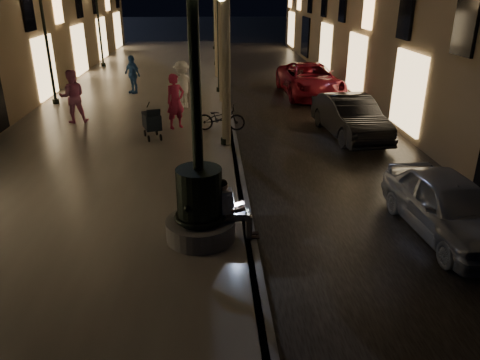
{
  "coord_description": "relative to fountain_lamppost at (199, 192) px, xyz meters",
  "views": [
    {
      "loc": [
        -0.74,
        -6.35,
        4.97
      ],
      "look_at": [
        -0.14,
        3.0,
        1.03
      ],
      "focal_mm": 35.0,
      "sensor_mm": 36.0,
      "label": 1
    }
  ],
  "objects": [
    {
      "name": "bicycle",
      "position": [
        0.6,
        7.55,
        -0.56
      ],
      "size": [
        1.75,
        0.74,
        0.9
      ],
      "primitive_type": "imported",
      "rotation": [
        0.0,
        0.0,
        1.49
      ],
      "color": "black",
      "rests_on": "promenade"
    },
    {
      "name": "seated_man_laptop",
      "position": [
        0.61,
        0.0,
        -0.33
      ],
      "size": [
        0.9,
        0.3,
        1.27
      ],
      "color": "gray",
      "rests_on": "promenade"
    },
    {
      "name": "pedestrian_white",
      "position": [
        -0.88,
        10.93,
        -0.06
      ],
      "size": [
        1.42,
        1.27,
        1.91
      ],
      "primitive_type": "imported",
      "rotation": [
        0.0,
        0.0,
        3.72
      ],
      "color": "white",
      "rests_on": "promenade"
    },
    {
      "name": "pedestrian_pink",
      "position": [
        -4.78,
        8.95,
        -0.05
      ],
      "size": [
        1.1,
        0.95,
        1.93
      ],
      "primitive_type": "imported",
      "rotation": [
        0.0,
        0.0,
        3.41
      ],
      "color": "pink",
      "rests_on": "promenade"
    },
    {
      "name": "lamp_left_c",
      "position": [
        -6.4,
        22.0,
        2.02
      ],
      "size": [
        0.36,
        0.36,
        4.81
      ],
      "color": "black",
      "rests_on": "promenade"
    },
    {
      "name": "car_front",
      "position": [
        5.21,
        0.19,
        -0.55
      ],
      "size": [
        1.81,
        3.96,
        1.32
      ],
      "primitive_type": "imported",
      "rotation": [
        0.0,
        0.0,
        0.07
      ],
      "color": "#A1A4A9",
      "rests_on": "ground"
    },
    {
      "name": "lamp_left_b",
      "position": [
        -6.4,
        12.0,
        2.02
      ],
      "size": [
        0.36,
        0.36,
        4.81
      ],
      "color": "black",
      "rests_on": "promenade"
    },
    {
      "name": "car_third",
      "position": [
        5.0,
        13.68,
        -0.46
      ],
      "size": [
        2.67,
        5.48,
        1.5
      ],
      "primitive_type": "imported",
      "rotation": [
        0.0,
        0.0,
        0.03
      ],
      "color": "maroon",
      "rests_on": "ground"
    },
    {
      "name": "ground",
      "position": [
        1.0,
        13.0,
        -1.21
      ],
      "size": [
        120.0,
        120.0,
        0.0
      ],
      "primitive_type": "plane",
      "color": "black",
      "rests_on": "ground"
    },
    {
      "name": "stroller",
      "position": [
        -1.68,
        6.72,
        -0.41
      ],
      "size": [
        0.72,
        1.18,
        1.2
      ],
      "rotation": [
        0.0,
        0.0,
        0.31
      ],
      "color": "black",
      "rests_on": "promenade"
    },
    {
      "name": "curb_strip",
      "position": [
        1.0,
        13.0,
        -1.11
      ],
      "size": [
        0.25,
        45.0,
        0.2
      ],
      "primitive_type": "cube",
      "color": "#59595B",
      "rests_on": "ground"
    },
    {
      "name": "car_second",
      "position": [
        5.09,
        7.18,
        -0.51
      ],
      "size": [
        1.93,
        4.42,
        1.41
      ],
      "primitive_type": "imported",
      "rotation": [
        0.0,
        0.0,
        0.1
      ],
      "color": "black",
      "rests_on": "ground"
    },
    {
      "name": "pedestrian_red",
      "position": [
        -0.97,
        7.95,
        -0.05
      ],
      "size": [
        0.84,
        0.77,
        1.92
      ],
      "primitive_type": "imported",
      "rotation": [
        0.0,
        0.0,
        0.59
      ],
      "color": "#BD254C",
      "rests_on": "promenade"
    },
    {
      "name": "lamp_curb_a",
      "position": [
        0.7,
        6.0,
        2.02
      ],
      "size": [
        0.36,
        0.36,
        4.81
      ],
      "color": "black",
      "rests_on": "promenade"
    },
    {
      "name": "pedestrian_blue",
      "position": [
        -3.35,
        13.93,
        -0.13
      ],
      "size": [
        1.03,
        1.02,
        1.75
      ],
      "primitive_type": "imported",
      "rotation": [
        0.0,
        0.0,
        5.51
      ],
      "color": "navy",
      "rests_on": "promenade"
    },
    {
      "name": "cobble_lane",
      "position": [
        4.0,
        13.0,
        -1.2
      ],
      "size": [
        6.0,
        45.0,
        0.02
      ],
      "primitive_type": "cube",
      "color": "black",
      "rests_on": "ground"
    },
    {
      "name": "lamp_curb_b",
      "position": [
        0.7,
        14.0,
        2.02
      ],
      "size": [
        0.36,
        0.36,
        4.81
      ],
      "color": "black",
      "rests_on": "promenade"
    },
    {
      "name": "lamp_curb_c",
      "position": [
        0.7,
        22.0,
        2.02
      ],
      "size": [
        0.36,
        0.36,
        4.81
      ],
      "color": "black",
      "rests_on": "promenade"
    },
    {
      "name": "fountain_lamppost",
      "position": [
        0.0,
        0.0,
        0.0
      ],
      "size": [
        1.4,
        1.4,
        5.21
      ],
      "color": "#59595B",
      "rests_on": "promenade"
    },
    {
      "name": "promenade",
      "position": [
        -3.0,
        13.0,
        -1.11
      ],
      "size": [
        8.0,
        45.0,
        0.2
      ],
      "primitive_type": "cube",
      "color": "slate",
      "rests_on": "ground"
    },
    {
      "name": "lamp_curb_d",
      "position": [
        0.7,
        30.0,
        2.02
      ],
      "size": [
        0.36,
        0.36,
        4.81
      ],
      "color": "black",
      "rests_on": "promenade"
    }
  ]
}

